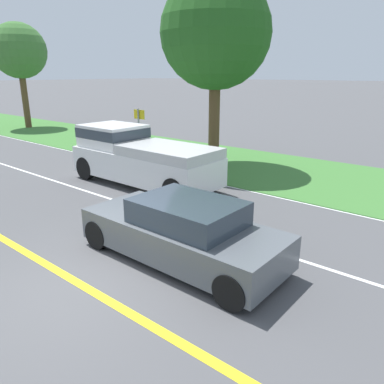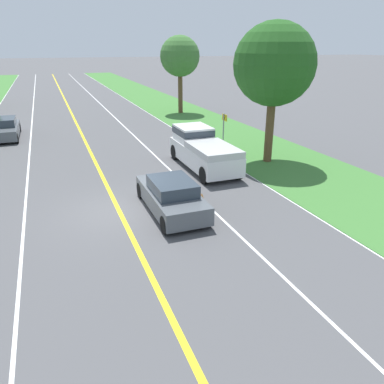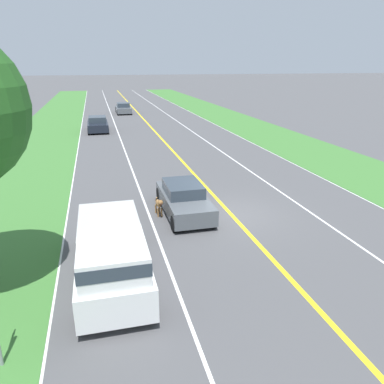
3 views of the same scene
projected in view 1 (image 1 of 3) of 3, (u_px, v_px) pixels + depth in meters
ground_plane at (83, 286)px, 6.90m from camera, size 400.00×400.00×0.00m
centre_divider_line at (83, 286)px, 6.90m from camera, size 0.18×160.00×0.01m
lane_edge_line_right at (268, 195)px, 12.03m from camera, size 0.14×160.00×0.01m
lane_dash_same_dir at (201, 228)px, 9.46m from camera, size 0.10×160.00×0.01m
grass_verge_right at (307, 176)px, 14.23m from camera, size 6.00×160.00×0.03m
ego_car at (183, 232)px, 7.68m from camera, size 1.80×4.40×1.34m
dog at (213, 220)px, 8.58m from camera, size 0.27×1.20×0.85m
pickup_truck at (139, 156)px, 12.99m from camera, size 2.02×5.56×1.96m
roadside_tree_right_near at (216, 34)px, 14.29m from camera, size 4.27×4.27×7.35m
roadside_tree_right_far at (19, 51)px, 25.25m from camera, size 3.66×3.66×7.01m
street_sign at (139, 128)px, 16.43m from camera, size 0.11×0.64×2.27m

